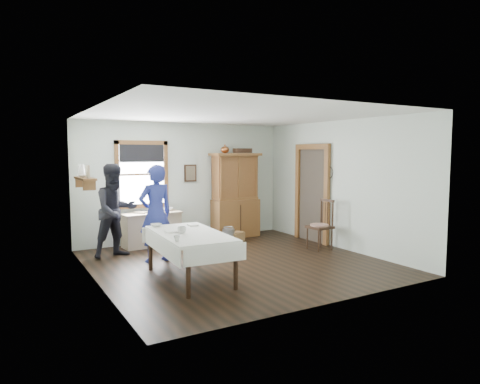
{
  "coord_description": "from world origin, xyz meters",
  "views": [
    {
      "loc": [
        -3.81,
        -6.74,
        2.02
      ],
      "look_at": [
        0.24,
        0.3,
        1.28
      ],
      "focal_mm": 32.0,
      "sensor_mm": 36.0,
      "label": 1
    }
  ],
  "objects_px": {
    "work_counter": "(152,229)",
    "pail": "(229,235)",
    "china_hutch": "(235,195)",
    "wicker_basket": "(236,237)",
    "spindle_chair": "(320,225)",
    "dining_table": "(190,256)",
    "woman_blue": "(156,217)",
    "figure_dark": "(116,214)"
  },
  "relations": [
    {
      "from": "pail",
      "to": "woman_blue",
      "type": "distance_m",
      "value": 2.29
    },
    {
      "from": "dining_table",
      "to": "pail",
      "type": "distance_m",
      "value": 2.94
    },
    {
      "from": "work_counter",
      "to": "pail",
      "type": "height_order",
      "value": "work_counter"
    },
    {
      "from": "dining_table",
      "to": "spindle_chair",
      "type": "bearing_deg",
      "value": 10.72
    },
    {
      "from": "woman_blue",
      "to": "pail",
      "type": "bearing_deg",
      "value": -164.12
    },
    {
      "from": "work_counter",
      "to": "spindle_chair",
      "type": "distance_m",
      "value": 3.61
    },
    {
      "from": "work_counter",
      "to": "wicker_basket",
      "type": "distance_m",
      "value": 1.92
    },
    {
      "from": "work_counter",
      "to": "figure_dark",
      "type": "height_order",
      "value": "figure_dark"
    },
    {
      "from": "woman_blue",
      "to": "figure_dark",
      "type": "relative_size",
      "value": 1.0
    },
    {
      "from": "china_hutch",
      "to": "figure_dark",
      "type": "height_order",
      "value": "china_hutch"
    },
    {
      "from": "work_counter",
      "to": "china_hutch",
      "type": "xyz_separation_m",
      "value": [
        2.09,
        0.01,
        0.64
      ]
    },
    {
      "from": "work_counter",
      "to": "woman_blue",
      "type": "xyz_separation_m",
      "value": [
        -0.36,
        -1.35,
        0.47
      ]
    },
    {
      "from": "woman_blue",
      "to": "china_hutch",
      "type": "bearing_deg",
      "value": -158.66
    },
    {
      "from": "wicker_basket",
      "to": "woman_blue",
      "type": "relative_size",
      "value": 0.21
    },
    {
      "from": "woman_blue",
      "to": "figure_dark",
      "type": "bearing_deg",
      "value": -60.94
    },
    {
      "from": "wicker_basket",
      "to": "spindle_chair",
      "type": "bearing_deg",
      "value": -55.99
    },
    {
      "from": "work_counter",
      "to": "china_hutch",
      "type": "height_order",
      "value": "china_hutch"
    },
    {
      "from": "china_hutch",
      "to": "pail",
      "type": "bearing_deg",
      "value": -132.01
    },
    {
      "from": "spindle_chair",
      "to": "pail",
      "type": "distance_m",
      "value": 2.11
    },
    {
      "from": "woman_blue",
      "to": "wicker_basket",
      "type": "bearing_deg",
      "value": -165.96
    },
    {
      "from": "china_hutch",
      "to": "dining_table",
      "type": "distance_m",
      "value": 3.65
    },
    {
      "from": "work_counter",
      "to": "wicker_basket",
      "type": "relative_size",
      "value": 3.67
    },
    {
      "from": "work_counter",
      "to": "pail",
      "type": "bearing_deg",
      "value": -21.19
    },
    {
      "from": "spindle_chair",
      "to": "woman_blue",
      "type": "xyz_separation_m",
      "value": [
        -3.29,
        0.75,
        0.31
      ]
    },
    {
      "from": "wicker_basket",
      "to": "figure_dark",
      "type": "xyz_separation_m",
      "value": [
        -2.75,
        -0.13,
        0.74
      ]
    },
    {
      "from": "pail",
      "to": "woman_blue",
      "type": "xyz_separation_m",
      "value": [
        -2.0,
        -0.87,
        0.69
      ]
    },
    {
      "from": "pail",
      "to": "wicker_basket",
      "type": "bearing_deg",
      "value": 1.16
    },
    {
      "from": "china_hutch",
      "to": "wicker_basket",
      "type": "distance_m",
      "value": 1.06
    },
    {
      "from": "wicker_basket",
      "to": "woman_blue",
      "type": "height_order",
      "value": "woman_blue"
    },
    {
      "from": "pail",
      "to": "wicker_basket",
      "type": "height_order",
      "value": "pail"
    },
    {
      "from": "china_hutch",
      "to": "woman_blue",
      "type": "distance_m",
      "value": 2.81
    },
    {
      "from": "china_hutch",
      "to": "dining_table",
      "type": "height_order",
      "value": "china_hutch"
    },
    {
      "from": "work_counter",
      "to": "dining_table",
      "type": "relative_size",
      "value": 0.68
    },
    {
      "from": "figure_dark",
      "to": "pail",
      "type": "bearing_deg",
      "value": -9.03
    },
    {
      "from": "spindle_chair",
      "to": "pail",
      "type": "xyz_separation_m",
      "value": [
        -1.29,
        1.62,
        -0.38
      ]
    },
    {
      "from": "dining_table",
      "to": "figure_dark",
      "type": "xyz_separation_m",
      "value": [
        -0.65,
        2.09,
        0.46
      ]
    },
    {
      "from": "dining_table",
      "to": "pail",
      "type": "bearing_deg",
      "value": 49.4
    },
    {
      "from": "china_hutch",
      "to": "woman_blue",
      "type": "xyz_separation_m",
      "value": [
        -2.45,
        -1.36,
        -0.17
      ]
    },
    {
      "from": "dining_table",
      "to": "work_counter",
      "type": "bearing_deg",
      "value": 84.39
    },
    {
      "from": "work_counter",
      "to": "spindle_chair",
      "type": "height_order",
      "value": "spindle_chair"
    },
    {
      "from": "spindle_chair",
      "to": "china_hutch",
      "type": "bearing_deg",
      "value": 108.38
    },
    {
      "from": "dining_table",
      "to": "figure_dark",
      "type": "bearing_deg",
      "value": 107.19
    }
  ]
}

